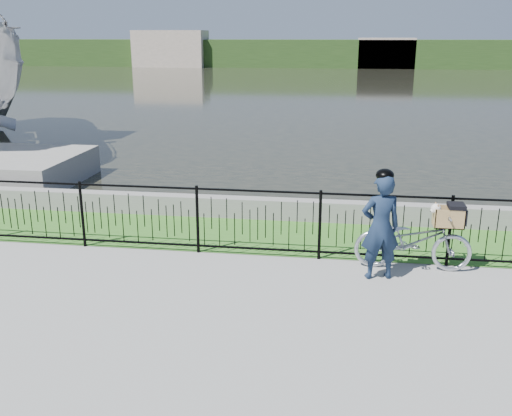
# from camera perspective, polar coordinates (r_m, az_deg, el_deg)

# --- Properties ---
(ground) EXTENTS (120.00, 120.00, 0.00)m
(ground) POSITION_cam_1_polar(r_m,az_deg,el_deg) (7.97, -1.47, -8.97)
(ground) COLOR gray
(ground) RESTS_ON ground
(grass_strip) EXTENTS (60.00, 2.00, 0.01)m
(grass_strip) POSITION_cam_1_polar(r_m,az_deg,el_deg) (10.34, 0.95, -2.72)
(grass_strip) COLOR #366D22
(grass_strip) RESTS_ON ground
(water) EXTENTS (120.00, 120.00, 0.00)m
(water) POSITION_cam_1_polar(r_m,az_deg,el_deg) (40.23, 6.63, 11.84)
(water) COLOR black
(water) RESTS_ON ground
(quay_wall) EXTENTS (60.00, 0.30, 0.40)m
(quay_wall) POSITION_cam_1_polar(r_m,az_deg,el_deg) (11.22, 1.61, -0.08)
(quay_wall) COLOR gray
(quay_wall) RESTS_ON ground
(fence) EXTENTS (14.00, 0.06, 1.15)m
(fence) POSITION_cam_1_polar(r_m,az_deg,el_deg) (9.22, 0.17, -1.44)
(fence) COLOR black
(fence) RESTS_ON ground
(far_treeline) EXTENTS (120.00, 6.00, 3.00)m
(far_treeline) POSITION_cam_1_polar(r_m,az_deg,el_deg) (67.10, 7.47, 15.08)
(far_treeline) COLOR #28441A
(far_treeline) RESTS_ON ground
(far_building_left) EXTENTS (8.00, 4.00, 4.00)m
(far_building_left) POSITION_cam_1_polar(r_m,az_deg,el_deg) (67.86, -8.51, 15.48)
(far_building_left) COLOR #A99988
(far_building_left) RESTS_ON ground
(far_building_right) EXTENTS (6.00, 3.00, 3.20)m
(far_building_right) POSITION_cam_1_polar(r_m,az_deg,el_deg) (65.76, 12.86, 14.86)
(far_building_right) COLOR #A99988
(far_building_right) RESTS_ON ground
(bicycle_rig) EXTENTS (1.76, 0.61, 1.09)m
(bicycle_rig) POSITION_cam_1_polar(r_m,az_deg,el_deg) (9.06, 15.52, -3.07)
(bicycle_rig) COLOR #B3B7C0
(bicycle_rig) RESTS_ON ground
(cyclist) EXTENTS (0.65, 0.51, 1.66)m
(cyclist) POSITION_cam_1_polar(r_m,az_deg,el_deg) (8.50, 12.35, -1.71)
(cyclist) COLOR #15233A
(cyclist) RESTS_ON ground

